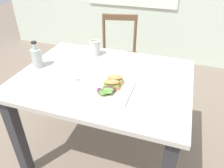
{
  "coord_description": "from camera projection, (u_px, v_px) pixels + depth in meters",
  "views": [
    {
      "loc": [
        0.48,
        -1.0,
        1.49
      ],
      "look_at": [
        0.13,
        0.06,
        0.76
      ],
      "focal_mm": 34.79,
      "sensor_mm": 36.0,
      "label": 1
    }
  ],
  "objects": [
    {
      "name": "ground_plane",
      "position": [
        94.0,
        165.0,
        1.73
      ],
      "size": [
        9.27,
        9.27,
        0.0
      ],
      "primitive_type": "plane",
      "color": "#7A6B5B"
    },
    {
      "name": "dining_table",
      "position": [
        104.0,
        93.0,
        1.52
      ],
      "size": [
        1.15,
        0.87,
        0.74
      ],
      "color": "#BCB7AD",
      "rests_on": "ground"
    },
    {
      "name": "chair_wooden_far",
      "position": [
        118.0,
        57.0,
        2.36
      ],
      "size": [
        0.48,
        0.48,
        0.87
      ],
      "color": "brown",
      "rests_on": "ground"
    },
    {
      "name": "plate_lunch",
      "position": [
        110.0,
        89.0,
        1.31
      ],
      "size": [
        0.26,
        0.26,
        0.01
      ],
      "primitive_type": "cube",
      "color": "beige",
      "rests_on": "dining_table"
    },
    {
      "name": "sandwich_half_front",
      "position": [
        111.0,
        84.0,
        1.3
      ],
      "size": [
        0.11,
        0.08,
        0.06
      ],
      "color": "tan",
      "rests_on": "plate_lunch"
    },
    {
      "name": "sandwich_half_back",
      "position": [
        115.0,
        79.0,
        1.34
      ],
      "size": [
        0.11,
        0.08,
        0.06
      ],
      "color": "tan",
      "rests_on": "plate_lunch"
    },
    {
      "name": "salad_mixed_greens",
      "position": [
        106.0,
        90.0,
        1.27
      ],
      "size": [
        0.12,
        0.14,
        0.04
      ],
      "color": "#3D7033",
      "rests_on": "plate_lunch"
    },
    {
      "name": "napkin_folded",
      "position": [
        74.0,
        87.0,
        1.34
      ],
      "size": [
        0.13,
        0.23,
        0.0
      ],
      "primitive_type": "cube",
      "rotation": [
        0.0,
        0.0,
        0.14
      ],
      "color": "white",
      "rests_on": "dining_table"
    },
    {
      "name": "fork_on_napkin",
      "position": [
        75.0,
        85.0,
        1.35
      ],
      "size": [
        0.03,
        0.19,
        0.0
      ],
      "color": "silver",
      "rests_on": "napkin_folded"
    },
    {
      "name": "bottle_cold_brew",
      "position": [
        37.0,
        58.0,
        1.53
      ],
      "size": [
        0.07,
        0.07,
        0.19
      ],
      "color": "#472819",
      "rests_on": "dining_table"
    },
    {
      "name": "mason_jar_iced_tea",
      "position": [
        95.0,
        49.0,
        1.7
      ],
      "size": [
        0.08,
        0.08,
        0.12
      ],
      "color": "#995623",
      "rests_on": "dining_table"
    }
  ]
}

